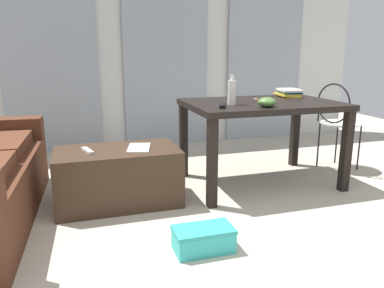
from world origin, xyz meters
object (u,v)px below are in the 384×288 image
Objects in this scene: bowl at (267,102)px; tv_remote_primary at (88,151)px; shoebox at (203,239)px; book_stack at (289,93)px; craft_table at (262,113)px; wire_chair at (337,116)px; bottle_near at (232,92)px; magazine at (139,148)px; scissors at (256,99)px; tv_remote_on_table at (223,105)px; coffee_table at (118,176)px.

tv_remote_primary is (-1.37, 0.19, -0.33)m from bowl.
bowl is at bearing 42.35° from shoebox.
book_stack is 1.57× the size of tv_remote_primary.
craft_table is 0.92m from wire_chair.
bottle_near is 0.87× the size of magazine.
shoebox is at bearing -135.91° from book_stack.
magazine is at bearing 169.98° from bowl.
book_stack is at bearing 14.41° from scissors.
book_stack reaches higher than shoebox.
tv_remote_primary is (-1.04, 0.09, -0.31)m from tv_remote_on_table.
wire_chair is at bearing 37.47° from tv_remote_on_table.
craft_table is 6.97× the size of tv_remote_primary.
bowl is at bearing -44.48° from bottle_near.
coffee_table reaches higher than shoebox.
wire_chair is 2.03m from magazine.
wire_chair is 1.14m from bowl.
craft_table is 12.44× the size of scissors.
book_stack is (0.42, 0.26, 0.13)m from craft_table.
coffee_table is 2.22m from wire_chair.
wire_chair reaches higher than tv_remote_on_table.
tv_remote_on_table is 1.13m from shoebox.
tv_remote_on_table is at bearing -155.50° from craft_table.
tv_remote_on_table is at bearing 7.63° from magazine.
magazine is at bearing -173.24° from craft_table.
tv_remote_on_table is 1.09m from tv_remote_primary.
tv_remote_on_table is at bearing -7.13° from coffee_table.
tv_remote_on_table is at bearing -20.70° from tv_remote_primary.
book_stack is 0.99m from tv_remote_on_table.
bowl reaches higher than tv_remote_on_table.
wire_chair is at bearing -9.50° from tv_remote_primary.
scissors is at bearing 81.90° from craft_table.
wire_chair is (0.90, 0.14, -0.10)m from craft_table.
magazine is (-0.78, -0.03, -0.40)m from bottle_near.
craft_table is 0.19m from scissors.
tv_remote_on_table is at bearing -142.62° from scissors.
book_stack reaches higher than tv_remote_primary.
scissors reaches higher than magazine.
book_stack reaches higher than magazine.
coffee_table is at bearing -167.99° from book_stack.
bowl is (1.16, -0.20, 0.56)m from coffee_table.
wire_chair is 0.55m from book_stack.
bowl is at bearing -156.32° from wire_chair.
bottle_near is 0.30m from bowl.
book_stack is 1.97m from tv_remote_primary.
craft_table is 9.14× the size of bowl.
tv_remote_primary is 0.52× the size of shoebox.
bowl is at bearing 4.05° from magazine.
bottle_near reaches higher than tv_remote_primary.
bowl is (-1.02, -0.45, 0.24)m from wire_chair.
craft_table is 0.51m from tv_remote_on_table.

